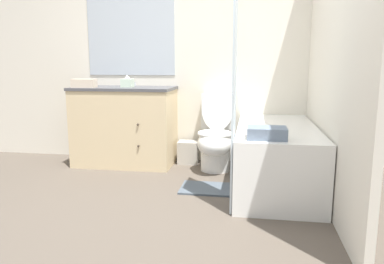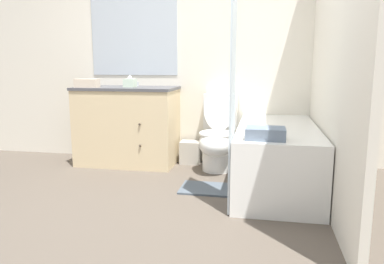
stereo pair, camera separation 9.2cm
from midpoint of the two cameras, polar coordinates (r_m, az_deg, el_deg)
ground_plane at (r=2.68m, az=-7.32°, el=-13.90°), size 14.00×14.00×0.00m
wall_back at (r=4.25m, az=-0.56°, el=12.41°), size 8.00×0.06×2.50m
wall_right at (r=3.30m, az=19.39°, el=12.43°), size 0.05×2.82×2.50m
vanity_cabinet at (r=4.18m, az=-10.77°, el=1.02°), size 1.08×0.60×0.85m
sink_faucet at (r=4.31m, az=-10.11°, el=7.39°), size 0.14×0.12×0.12m
toilet at (r=3.90m, az=3.00°, el=-0.70°), size 0.36×0.68×0.87m
bathtub at (r=3.47m, az=11.89°, el=-3.54°), size 0.69×1.59×0.55m
shower_curtain at (r=2.79m, az=5.51°, el=7.40°), size 0.01×0.36×1.90m
wastebasket at (r=4.18m, az=-1.22°, el=-3.11°), size 0.22×0.18×0.25m
tissue_box at (r=4.10m, az=-10.45°, el=7.40°), size 0.11×0.13×0.11m
hand_towel_folded at (r=4.13m, az=-16.74°, el=7.13°), size 0.25×0.12×0.09m
bath_towel_folded at (r=2.80m, az=10.42°, el=-0.14°), size 0.29×0.22×0.09m
bath_mat at (r=3.35m, az=2.35°, el=-8.63°), size 0.56×0.35×0.02m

